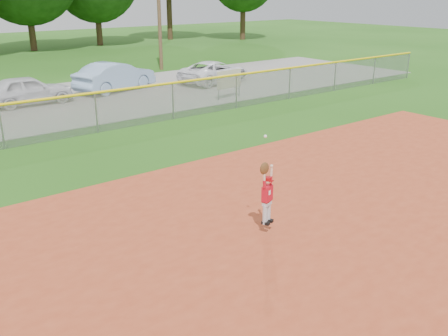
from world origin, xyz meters
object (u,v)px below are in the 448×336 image
at_px(car_white_b, 214,72).
at_px(sponsor_sign, 229,80).
at_px(ballplayer, 267,193).
at_px(car_white_a, 28,90).
at_px(car_blue, 115,76).

bearing_deg(car_white_b, sponsor_sign, 139.96).
height_order(car_white_b, ballplayer, ballplayer).
xyz_separation_m(car_white_b, sponsor_sign, (-2.02, -3.92, 0.28)).
height_order(car_white_a, sponsor_sign, sponsor_sign).
relative_size(car_white_b, ballplayer, 2.19).
bearing_deg(sponsor_sign, car_white_a, 150.97).
xyz_separation_m(car_white_a, car_white_b, (10.18, -0.62, -0.06)).
bearing_deg(car_blue, car_white_a, 80.99).
distance_m(car_blue, ballplayer, 17.60).
height_order(car_white_b, sponsor_sign, sponsor_sign).
xyz_separation_m(car_blue, car_white_b, (5.49, -1.29, -0.13)).
relative_size(car_white_a, ballplayer, 1.95).
distance_m(car_white_b, sponsor_sign, 4.41).
xyz_separation_m(car_blue, sponsor_sign, (3.47, -5.20, 0.15)).
bearing_deg(car_white_a, sponsor_sign, -119.61).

